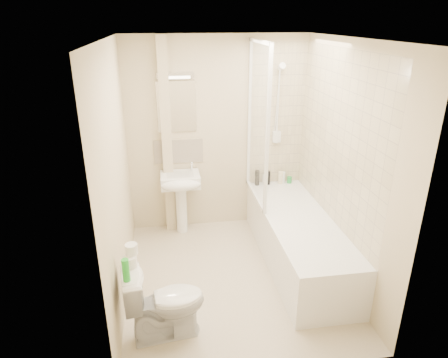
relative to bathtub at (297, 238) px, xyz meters
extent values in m
plane|color=beige|center=(-0.75, -0.20, -0.29)|extent=(2.50, 2.50, 0.00)
cube|color=beige|center=(-0.75, 1.05, 0.91)|extent=(2.20, 0.02, 2.40)
cube|color=beige|center=(-1.85, -0.20, 0.91)|extent=(0.02, 2.50, 2.40)
cube|color=beige|center=(0.35, -0.20, 0.91)|extent=(0.02, 2.50, 2.40)
cube|color=white|center=(-0.75, -0.20, 2.11)|extent=(2.20, 2.50, 0.02)
cube|color=beige|center=(0.00, 1.04, 1.14)|extent=(0.70, 0.01, 1.75)
cube|color=beige|center=(0.34, 0.00, 1.14)|extent=(0.01, 2.10, 1.75)
cube|color=beige|center=(-1.37, 0.99, 0.91)|extent=(0.12, 0.12, 2.40)
cube|color=beige|center=(-1.23, 1.04, 0.74)|extent=(0.60, 0.02, 0.30)
cube|color=white|center=(-1.23, 1.04, 1.29)|extent=(0.46, 0.01, 0.60)
cube|color=silver|center=(-1.23, 1.02, 1.66)|extent=(0.42, 0.07, 0.07)
cube|color=white|center=(0.00, 0.00, -0.01)|extent=(0.70, 2.10, 0.55)
cube|color=white|center=(0.00, 0.00, 0.21)|extent=(0.56, 1.96, 0.05)
cube|color=white|center=(-0.35, 0.60, 1.16)|extent=(0.01, 0.90, 1.80)
cube|color=white|center=(-0.35, 1.03, 1.16)|extent=(0.04, 0.04, 1.80)
cube|color=white|center=(-0.35, 0.15, 1.16)|extent=(0.04, 0.04, 1.80)
cube|color=white|center=(-0.35, 0.60, 2.04)|extent=(0.04, 0.90, 0.04)
cube|color=white|center=(-0.35, 0.60, 0.28)|extent=(0.04, 0.90, 0.03)
cylinder|color=white|center=(0.00, 1.02, 1.26)|extent=(0.02, 0.02, 0.90)
cylinder|color=white|center=(0.00, 1.02, 0.81)|extent=(0.05, 0.05, 0.02)
cylinder|color=white|center=(0.00, 1.02, 1.71)|extent=(0.05, 0.05, 0.02)
cylinder|color=white|center=(0.00, 0.95, 1.74)|extent=(0.08, 0.11, 0.11)
cube|color=white|center=(0.00, 1.01, 0.88)|extent=(0.10, 0.05, 0.14)
cylinder|color=white|center=(-0.02, 0.99, 1.31)|extent=(0.01, 0.13, 0.84)
cylinder|color=white|center=(-1.23, 0.88, 0.03)|extent=(0.14, 0.14, 0.63)
cube|color=white|center=(-1.23, 0.85, 0.44)|extent=(0.47, 0.36, 0.14)
ellipsoid|color=white|center=(-1.23, 0.68, 0.44)|extent=(0.47, 0.20, 0.14)
cube|color=silver|center=(-1.23, 0.85, 0.49)|extent=(0.33, 0.24, 0.04)
cylinder|color=white|center=(-1.39, 0.96, 0.55)|extent=(0.03, 0.03, 0.10)
cylinder|color=white|center=(-1.08, 0.96, 0.55)|extent=(0.03, 0.03, 0.10)
sphere|color=white|center=(-1.39, 0.96, 0.60)|extent=(0.04, 0.04, 0.04)
sphere|color=white|center=(-1.08, 0.96, 0.60)|extent=(0.04, 0.04, 0.04)
cylinder|color=black|center=(-0.24, 0.96, 0.36)|extent=(0.06, 0.06, 0.20)
cylinder|color=silver|center=(-0.15, 0.96, 0.33)|extent=(0.05, 0.05, 0.13)
cylinder|color=black|center=(-0.10, 0.96, 0.35)|extent=(0.06, 0.06, 0.18)
cylinder|color=beige|center=(0.07, 0.96, 0.34)|extent=(0.06, 0.06, 0.16)
cylinder|color=white|center=(0.10, 0.96, 0.34)|extent=(0.05, 0.05, 0.16)
cylinder|color=green|center=(0.19, 0.96, 0.30)|extent=(0.06, 0.06, 0.08)
imported|color=white|center=(-1.47, -0.91, 0.05)|extent=(0.54, 0.75, 0.68)
cylinder|color=white|center=(-1.73, -0.85, 0.44)|extent=(0.11, 0.11, 0.10)
cylinder|color=white|center=(-1.71, -0.81, 0.53)|extent=(0.10, 0.10, 0.09)
cylinder|color=green|center=(-1.74, -1.03, 0.48)|extent=(0.06, 0.06, 0.19)
camera|label=1|loc=(-1.39, -3.68, 2.28)|focal=32.00mm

